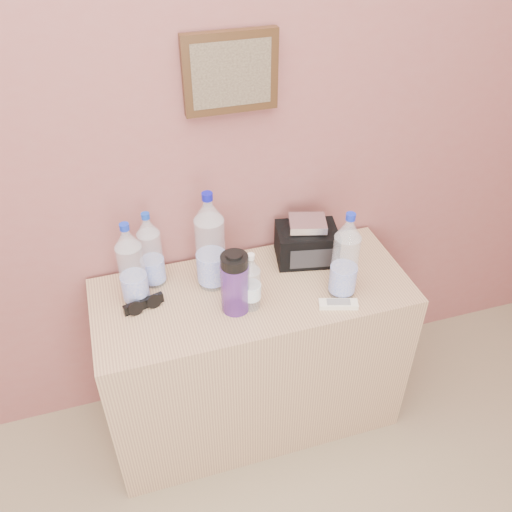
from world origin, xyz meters
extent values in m
plane|color=brown|center=(0.00, 2.00, 1.35)|extent=(4.00, 0.00, 4.00)
cube|color=#9C7443|center=(0.36, 1.75, 0.35)|extent=(1.13, 0.47, 0.70)
cylinder|color=white|center=(-0.03, 1.82, 0.84)|extent=(0.09, 0.09, 0.28)
cylinder|color=#122CB4|center=(-0.03, 1.82, 1.01)|extent=(0.03, 0.03, 0.02)
cylinder|color=silver|center=(0.04, 1.90, 0.83)|extent=(0.08, 0.08, 0.26)
cylinder|color=#1139B1|center=(0.04, 1.90, 0.99)|extent=(0.03, 0.03, 0.02)
cylinder|color=silver|center=(0.24, 1.83, 0.87)|extent=(0.10, 0.10, 0.33)
cylinder|color=#0E10A0|center=(0.24, 1.83, 1.07)|extent=(0.04, 0.04, 0.02)
cylinder|color=white|center=(0.66, 1.64, 0.85)|extent=(0.09, 0.09, 0.29)
cylinder|color=#1227B3|center=(0.66, 1.64, 1.02)|extent=(0.03, 0.03, 0.02)
cylinder|color=white|center=(0.33, 1.67, 0.80)|extent=(0.06, 0.06, 0.19)
cylinder|color=silver|center=(0.33, 1.67, 0.92)|extent=(0.03, 0.03, 0.02)
cylinder|color=#572697|center=(0.28, 1.68, 0.80)|extent=(0.10, 0.10, 0.19)
cylinder|color=black|center=(0.28, 1.68, 0.91)|extent=(0.09, 0.09, 0.05)
cube|color=silver|center=(0.62, 1.58, 0.71)|extent=(0.14, 0.08, 0.02)
cube|color=silver|center=(0.60, 1.86, 0.87)|extent=(0.16, 0.14, 0.03)
camera|label=1|loc=(-0.05, 0.37, 1.98)|focal=38.00mm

